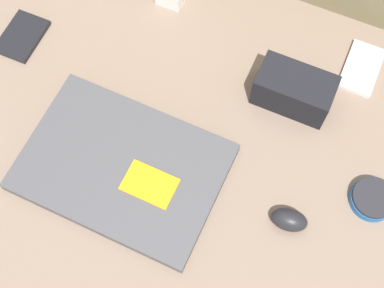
{
  "coord_description": "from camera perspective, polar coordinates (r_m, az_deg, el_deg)",
  "views": [
    {
      "loc": [
        0.15,
        -0.34,
        1.02
      ],
      "look_at": [
        0.0,
        0.0,
        0.15
      ],
      "focal_mm": 50.0,
      "sensor_mm": 36.0,
      "label": 1
    }
  ],
  "objects": [
    {
      "name": "computer_mouse",
      "position": [
        0.92,
        10.33,
        -7.96
      ],
      "size": [
        0.07,
        0.05,
        0.04
      ],
      "rotation": [
        0.0,
        0.0,
        0.15
      ],
      "color": "black",
      "rests_on": "couch_seat"
    },
    {
      "name": "speaker_puck",
      "position": [
        0.98,
        18.72,
        -5.56
      ],
      "size": [
        0.08,
        0.08,
        0.02
      ],
      "color": "#1E569E",
      "rests_on": "couch_seat"
    },
    {
      "name": "couch_seat",
      "position": [
        1.03,
        0.0,
        -1.85
      ],
      "size": [
        1.09,
        0.78,
        0.13
      ],
      "color": "#7A6656",
      "rests_on": "ground_plane"
    },
    {
      "name": "phone_silver",
      "position": [
        1.09,
        17.63,
        7.7
      ],
      "size": [
        0.06,
        0.11,
        0.01
      ],
      "rotation": [
        0.0,
        0.0,
        0.0
      ],
      "color": "silver",
      "rests_on": "couch_seat"
    },
    {
      "name": "laptop",
      "position": [
        0.95,
        -7.4,
        -2.48
      ],
      "size": [
        0.35,
        0.25,
        0.03
      ],
      "rotation": [
        0.0,
        0.0,
        -0.02
      ],
      "color": "#47474C",
      "rests_on": "couch_seat"
    },
    {
      "name": "camera_pouch",
      "position": [
        1.0,
        10.83,
        5.66
      ],
      "size": [
        0.14,
        0.08,
        0.08
      ],
      "color": "black",
      "rests_on": "couch_seat"
    },
    {
      "name": "phone_black",
      "position": [
        1.13,
        -17.67,
        10.89
      ],
      "size": [
        0.07,
        0.1,
        0.01
      ],
      "rotation": [
        0.0,
        0.0,
        0.01
      ],
      "color": "black",
      "rests_on": "couch_seat"
    },
    {
      "name": "ground_plane",
      "position": [
        1.09,
        0.0,
        -3.09
      ],
      "size": [
        8.0,
        8.0,
        0.0
      ],
      "primitive_type": "plane",
      "color": "#7A6651"
    }
  ]
}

